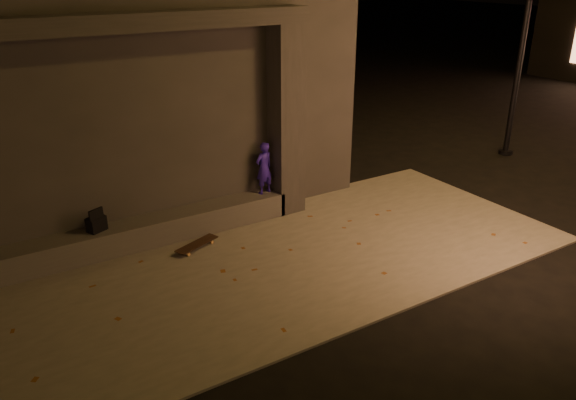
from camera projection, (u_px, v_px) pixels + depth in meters
ground at (325, 332)px, 7.57m from camera, size 120.00×120.00×0.00m
sidewalk at (254, 268)px, 9.13m from camera, size 11.00×4.40×0.04m
building at (99, 72)px, 11.16m from camera, size 9.00×5.10×5.22m
ledge at (129, 236)px, 9.67m from camera, size 6.00×0.55×0.45m
column at (286, 121)px, 10.62m from camera, size 0.55×0.55×3.60m
canopy at (166, 20)px, 8.84m from camera, size 5.00×0.70×0.28m
skateboarder at (264, 168)px, 10.70m from camera, size 0.41×0.31×1.02m
backpack at (96, 223)px, 9.29m from camera, size 0.35×0.30×0.42m
skateboard at (197, 244)px, 9.70m from camera, size 0.87×0.51×0.09m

